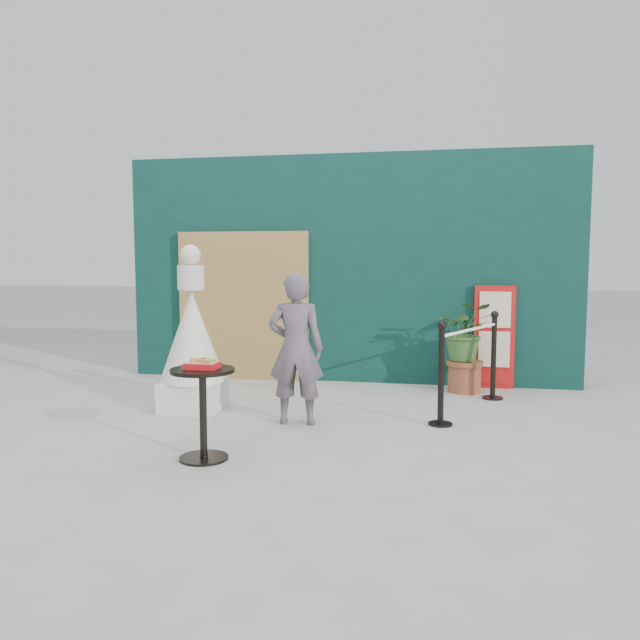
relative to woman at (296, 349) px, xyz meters
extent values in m
plane|color=#ADAAA5|center=(0.16, -0.79, -0.75)|extent=(60.00, 60.00, 0.00)
cube|color=#0A3029|center=(0.16, 2.36, 0.75)|extent=(6.00, 0.30, 3.00)
cube|color=tan|center=(-1.24, 2.15, 0.25)|extent=(1.80, 0.08, 2.00)
imported|color=#62545E|center=(0.00, 0.00, 0.00)|extent=(0.58, 0.42, 1.50)
cube|color=red|center=(2.06, 2.17, -0.10)|extent=(0.50, 0.06, 1.30)
cube|color=beige|center=(2.06, 2.13, 0.25)|extent=(0.38, 0.02, 0.45)
cube|color=beige|center=(2.06, 2.13, -0.25)|extent=(0.38, 0.02, 0.45)
cube|color=red|center=(2.06, 2.13, -0.60)|extent=(0.38, 0.02, 0.18)
cube|color=white|center=(-1.22, 0.33, -0.59)|extent=(0.60, 0.60, 0.33)
cone|color=white|center=(-1.22, 0.33, 0.06)|extent=(0.70, 0.70, 0.98)
cylinder|color=silver|center=(-1.22, 0.33, 0.68)|extent=(0.28, 0.28, 0.26)
sphere|color=white|center=(-1.22, 0.33, 0.92)|extent=(0.22, 0.22, 0.22)
cylinder|color=black|center=(-0.49, -1.23, -0.74)|extent=(0.40, 0.40, 0.02)
cylinder|color=black|center=(-0.49, -1.23, -0.39)|extent=(0.06, 0.06, 0.72)
cylinder|color=black|center=(-0.49, -1.23, -0.02)|extent=(0.52, 0.52, 0.03)
cube|color=red|center=(-0.49, -1.23, 0.02)|extent=(0.26, 0.19, 0.05)
cube|color=red|center=(-0.49, -1.23, 0.05)|extent=(0.24, 0.17, 0.00)
cube|color=#DEA151|center=(-0.53, -1.22, 0.07)|extent=(0.15, 0.14, 0.02)
cube|color=gold|center=(-0.44, -1.25, 0.07)|extent=(0.13, 0.13, 0.02)
cone|color=yellow|center=(-0.47, -1.18, 0.08)|extent=(0.06, 0.06, 0.06)
cylinder|color=brown|center=(1.70, 1.84, -0.59)|extent=(0.40, 0.40, 0.33)
cylinder|color=brown|center=(1.70, 1.84, -0.39)|extent=(0.44, 0.44, 0.06)
imported|color=#376029|center=(1.70, 1.84, 0.00)|extent=(0.66, 0.57, 0.73)
cylinder|color=black|center=(1.41, 0.22, -0.74)|extent=(0.24, 0.24, 0.02)
cylinder|color=black|center=(1.41, 0.22, -0.27)|extent=(0.06, 0.06, 0.96)
sphere|color=black|center=(1.41, 0.22, 0.24)|extent=(0.09, 0.09, 0.09)
cylinder|color=black|center=(2.01, 1.52, -0.74)|extent=(0.24, 0.24, 0.02)
cylinder|color=black|center=(2.01, 1.52, -0.27)|extent=(0.06, 0.06, 0.96)
sphere|color=black|center=(2.01, 1.52, 0.24)|extent=(0.09, 0.09, 0.09)
cylinder|color=white|center=(1.71, 0.87, 0.13)|extent=(0.63, 1.31, 0.03)
camera|label=1|loc=(1.39, -5.92, 0.87)|focal=35.00mm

